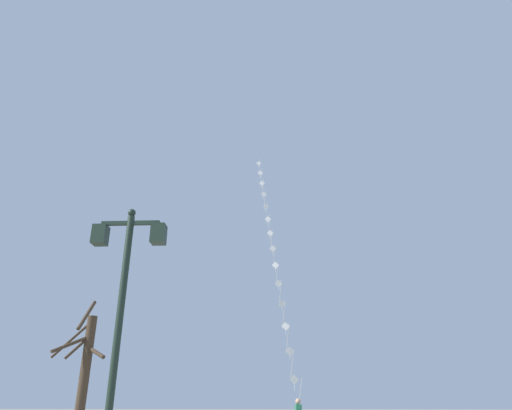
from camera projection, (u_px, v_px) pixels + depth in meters
name	position (u px, v px, depth m)	size (l,w,h in m)	color
twin_lantern_lamp_post	(123.00, 287.00, 8.81)	(1.48, 0.28, 5.29)	#1E2D23
kite_train	(273.00, 248.00, 29.72)	(2.68, 12.61, 20.55)	brown
bare_tree	(83.00, 377.00, 14.49)	(1.86, 1.25, 4.75)	#423323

